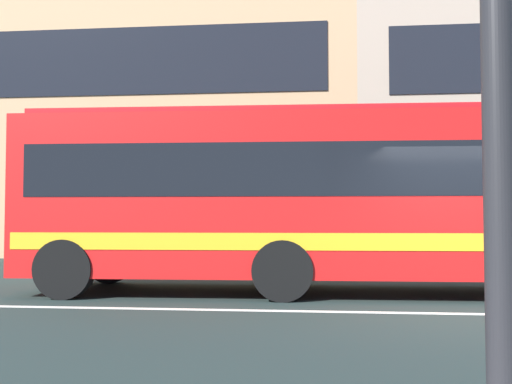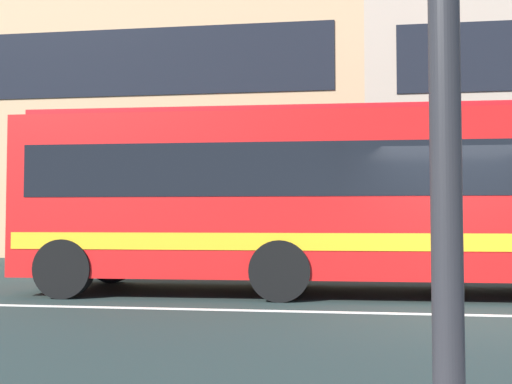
# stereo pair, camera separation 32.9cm
# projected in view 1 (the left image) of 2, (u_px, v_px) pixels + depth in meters

# --- Properties ---
(ground_plane) EXTENTS (160.00, 160.00, 0.00)m
(ground_plane) POSITION_uv_depth(u_px,v_px,m) (483.00, 314.00, 8.14)
(ground_plane) COLOR #202E2C
(lane_centre_line) EXTENTS (60.00, 0.16, 0.01)m
(lane_centre_line) POSITION_uv_depth(u_px,v_px,m) (483.00, 314.00, 8.14)
(lane_centre_line) COLOR silver
(lane_centre_line) RESTS_ON ground_plane
(apartment_block_left) EXTENTS (23.20, 8.97, 11.19)m
(apartment_block_left) POSITION_uv_depth(u_px,v_px,m) (64.00, 114.00, 23.78)
(apartment_block_left) COLOR tan
(apartment_block_left) RESTS_ON ground_plane
(transit_bus) EXTENTS (10.69, 2.90, 3.25)m
(transit_bus) POSITION_uv_depth(u_px,v_px,m) (319.00, 194.00, 10.59)
(transit_bus) COLOR red
(transit_bus) RESTS_ON ground_plane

